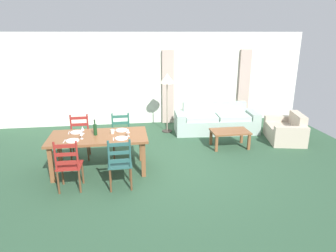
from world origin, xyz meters
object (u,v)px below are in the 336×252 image
wine_glass_near_left (81,133)px  couch (216,121)px  dining_chair_far_right (121,135)px  wine_glass_far_left (83,129)px  dining_chair_near_left (69,165)px  dining_chair_near_right (120,164)px  coffee_table (230,133)px  coffee_cup_primary (112,131)px  standing_lamp (167,82)px  dining_chair_far_left (80,137)px  wine_bottle (95,129)px  armchair_upholstered (287,131)px  wine_glass_near_right (128,131)px  dining_table (99,140)px

wine_glass_near_left → couch: wine_glass_near_left is taller
dining_chair_far_right → wine_glass_far_left: dining_chair_far_right is taller
dining_chair_near_left → dining_chair_near_right: bearing=-3.7°
wine_glass_far_left → coffee_table: wine_glass_far_left is taller
dining_chair_far_right → wine_glass_near_left: 1.22m
coffee_cup_primary → dining_chair_far_right: bearing=76.5°
coffee_table → standing_lamp: standing_lamp is taller
dining_chair_far_left → wine_bottle: wine_bottle is taller
coffee_table → armchair_upholstered: size_ratio=0.69×
dining_chair_far_right → coffee_cup_primary: bearing=-103.5°
wine_glass_near_right → coffee_cup_primary: bearing=145.4°
wine_glass_near_left → wine_glass_far_left: size_ratio=1.00×
coffee_table → armchair_upholstered: 1.65m
dining_chair_near_left → coffee_table: size_ratio=1.07×
dining_chair_far_left → wine_glass_far_left: dining_chair_far_left is taller
wine_glass_far_left → couch: (3.35, 1.94, -0.57)m
wine_glass_near_left → wine_glass_far_left: (-0.01, 0.30, 0.00)m
wine_glass_near_right → wine_glass_near_left: bearing=-179.1°
armchair_upholstered → standing_lamp: 3.39m
armchair_upholstered → standing_lamp: bearing=158.6°
wine_glass_near_right → dining_table: bearing=166.8°
wine_bottle → wine_glass_near_right: 0.66m
dining_chair_near_right → standing_lamp: (1.28, 3.06, 0.93)m
dining_chair_far_left → wine_bottle: size_ratio=3.04×
standing_lamp → dining_chair_near_left: bearing=-125.6°
wine_glass_far_left → coffee_cup_primary: wine_glass_far_left is taller
dining_chair_near_left → dining_chair_near_right: (0.88, -0.06, 0.00)m
armchair_upholstered → dining_table: bearing=-166.6°
wine_bottle → coffee_cup_primary: 0.34m
dining_chair_far_left → coffee_cup_primary: bearing=-42.1°
wine_bottle → wine_glass_near_left: size_ratio=1.96×
dining_chair_far_right → wine_bottle: bearing=-124.5°
wine_bottle → dining_chair_far_left: bearing=120.5°
dining_chair_far_right → wine_glass_near_left: bearing=-129.0°
dining_table → dining_chair_near_left: dining_chair_near_left is taller
dining_chair_near_right → couch: dining_chair_near_right is taller
armchair_upholstered → wine_bottle: bearing=-167.2°
dining_table → wine_glass_near_right: (0.58, -0.14, 0.20)m
dining_table → dining_chair_near_right: dining_chair_near_right is taller
wine_bottle → wine_glass_far_left: 0.28m
wine_glass_near_right → couch: size_ratio=0.07×
standing_lamp → wine_bottle: bearing=-128.0°
wine_bottle → wine_glass_near_left: 0.31m
dining_chair_near_left → dining_chair_far_right: 1.72m
dining_chair_near_left → standing_lamp: size_ratio=0.59×
dining_table → standing_lamp: (1.69, 2.27, 0.75)m
dining_table → coffee_table: dining_table is taller
wine_glass_far_left → couch: wine_glass_far_left is taller
wine_glass_near_left → couch: size_ratio=0.07×
dining_chair_far_right → standing_lamp: size_ratio=0.59×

